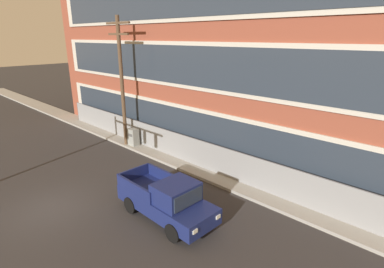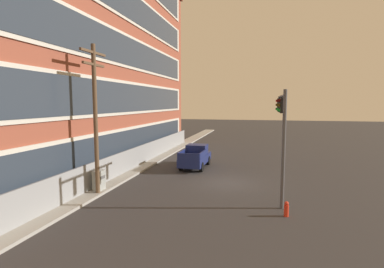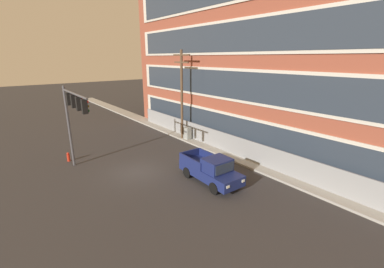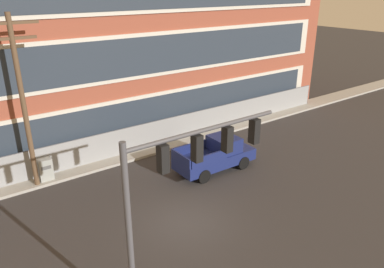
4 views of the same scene
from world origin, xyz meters
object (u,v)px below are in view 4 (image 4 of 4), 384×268
at_px(traffic_signal_mast, 183,175).
at_px(utility_pole_near_corner, 22,97).
at_px(electrical_cabinet, 46,171).
at_px(pickup_truck_navy, 216,155).

bearing_deg(traffic_signal_mast, utility_pole_near_corner, 100.98).
height_order(traffic_signal_mast, electrical_cabinet, traffic_signal_mast).
distance_m(traffic_signal_mast, electrical_cabinet, 12.08).
distance_m(traffic_signal_mast, utility_pole_near_corner, 11.21).
relative_size(pickup_truck_navy, electrical_cabinet, 3.53).
bearing_deg(utility_pole_near_corner, pickup_truck_navy, -24.23).
relative_size(traffic_signal_mast, electrical_cabinet, 4.54).
bearing_deg(pickup_truck_navy, utility_pole_near_corner, 155.77).
bearing_deg(electrical_cabinet, utility_pole_near_corner, -156.36).
xyz_separation_m(traffic_signal_mast, utility_pole_near_corner, (-2.13, 11.00, 0.29)).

